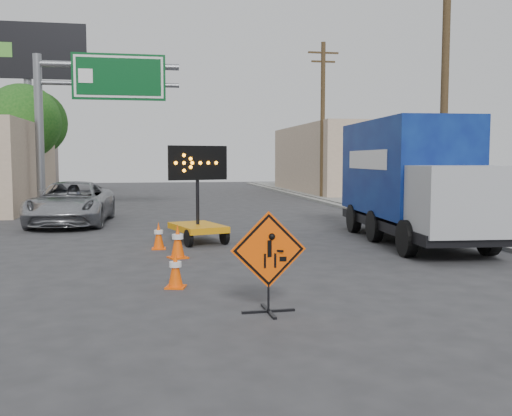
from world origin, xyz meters
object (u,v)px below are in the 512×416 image
object	(u,v)px
construction_sign	(269,259)
box_truck	(410,187)
arrow_board	(198,221)
pickup_truck	(72,203)

from	to	relation	value
construction_sign	box_truck	world-z (taller)	box_truck
construction_sign	arrow_board	bearing A→B (deg)	91.56
arrow_board	pickup_truck	world-z (taller)	arrow_board
pickup_truck	box_truck	bearing A→B (deg)	-29.14
construction_sign	box_truck	bearing A→B (deg)	48.56
construction_sign	arrow_board	size ratio (longest dim) A/B	0.57
box_truck	construction_sign	bearing A→B (deg)	-124.94
arrow_board	construction_sign	bearing A→B (deg)	-103.10
construction_sign	arrow_board	world-z (taller)	arrow_board
pickup_truck	arrow_board	bearing A→B (deg)	-49.89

